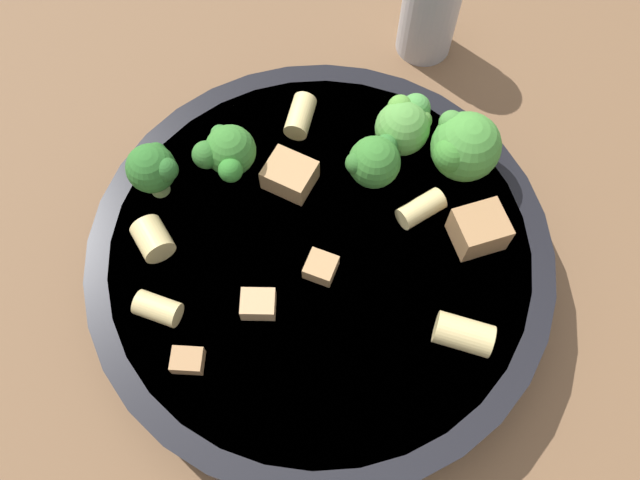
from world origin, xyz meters
name	(u,v)px	position (x,y,z in m)	size (l,w,h in m)	color
ground_plane	(320,273)	(0.00, 0.00, 0.00)	(2.00, 2.00, 0.00)	brown
pasta_bowl	(320,259)	(0.00, 0.00, 0.02)	(0.26, 0.26, 0.04)	black
broccoli_floret_0	(463,147)	(0.04, 0.09, 0.06)	(0.04, 0.04, 0.04)	#93B766
broccoli_floret_1	(409,127)	(0.00, 0.08, 0.06)	(0.03, 0.04, 0.04)	#93B766
broccoli_floret_2	(373,161)	(0.00, 0.05, 0.06)	(0.03, 0.03, 0.04)	#93B766
broccoli_floret_3	(153,168)	(-0.10, -0.02, 0.06)	(0.03, 0.03, 0.04)	#93B766
broccoli_floret_4	(228,152)	(-0.07, 0.01, 0.06)	(0.03, 0.03, 0.04)	#93B766
rigatoni_0	(158,309)	(-0.05, -0.08, 0.04)	(0.01, 0.01, 0.02)	#E0C67F
rigatoni_1	(300,116)	(-0.06, 0.06, 0.04)	(0.01, 0.01, 0.03)	#E0C67F
rigatoni_2	(153,239)	(-0.08, -0.05, 0.05)	(0.02, 0.02, 0.02)	#E0C67F
rigatoni_3	(421,209)	(0.03, 0.05, 0.04)	(0.01, 0.01, 0.03)	#E0C67F
rigatoni_4	(466,330)	(0.09, 0.00, 0.05)	(0.02, 0.02, 0.03)	#E0C67F
chicken_chunk_0	(188,360)	(-0.02, -0.09, 0.04)	(0.02, 0.01, 0.01)	#A87A4C
chicken_chunk_1	(258,304)	(-0.01, -0.05, 0.04)	(0.02, 0.01, 0.01)	tan
chicken_chunk_2	(290,175)	(-0.04, 0.02, 0.05)	(0.03, 0.02, 0.02)	tan
chicken_chunk_3	(479,229)	(0.07, 0.06, 0.05)	(0.03, 0.02, 0.02)	#A87A4C
chicken_chunk_4	(321,267)	(0.01, -0.01, 0.04)	(0.02, 0.02, 0.01)	tan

